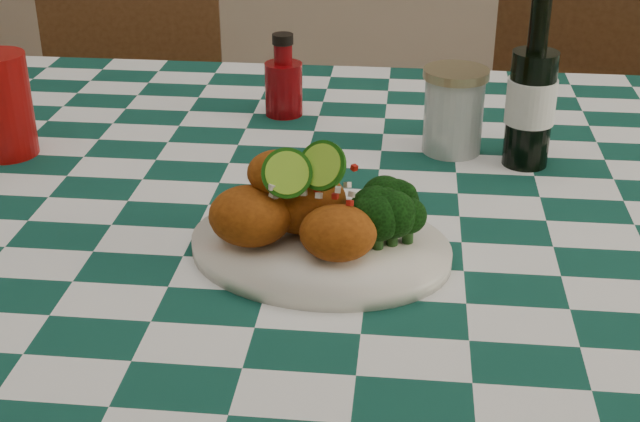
# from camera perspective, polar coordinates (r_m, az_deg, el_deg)

# --- Properties ---
(plate) EXTENTS (0.33, 0.28, 0.02)m
(plate) POSITION_cam_1_polar(r_m,az_deg,el_deg) (0.98, 0.00, -2.40)
(plate) COLOR white
(plate) RESTS_ON dining_table
(fried_chicken_pile) EXTENTS (0.17, 0.13, 0.11)m
(fried_chicken_pile) POSITION_cam_1_polar(r_m,az_deg,el_deg) (0.95, -0.70, 0.98)
(fried_chicken_pile) COLOR #94430E
(fried_chicken_pile) RESTS_ON plate
(broccoli_side) EXTENTS (0.08, 0.08, 0.06)m
(broccoli_side) POSITION_cam_1_polar(r_m,az_deg,el_deg) (0.97, 4.69, -0.23)
(broccoli_side) COLOR black
(broccoli_side) RESTS_ON plate
(red_tumbler) EXTENTS (0.09, 0.09, 0.14)m
(red_tumbler) POSITION_cam_1_polar(r_m,az_deg,el_deg) (1.30, -19.72, 6.39)
(red_tumbler) COLOR #8A0807
(red_tumbler) RESTS_ON dining_table
(ketchup_bottle) EXTENTS (0.07, 0.07, 0.13)m
(ketchup_bottle) POSITION_cam_1_polar(r_m,az_deg,el_deg) (1.37, -2.36, 8.70)
(ketchup_bottle) COLOR #6E0508
(ketchup_bottle) RESTS_ON dining_table
(mason_jar) EXTENTS (0.10, 0.10, 0.12)m
(mason_jar) POSITION_cam_1_polar(r_m,az_deg,el_deg) (1.25, 8.55, 6.36)
(mason_jar) COLOR #B2BCBA
(mason_jar) RESTS_ON dining_table
(beer_bottle) EXTENTS (0.08, 0.08, 0.23)m
(beer_bottle) POSITION_cam_1_polar(r_m,az_deg,el_deg) (1.21, 13.46, 7.91)
(beer_bottle) COLOR black
(beer_bottle) RESTS_ON dining_table
(wooden_chair_left) EXTENTS (0.46, 0.47, 0.86)m
(wooden_chair_left) POSITION_cam_1_polar(r_m,az_deg,el_deg) (2.00, -11.74, 1.19)
(wooden_chair_left) COLOR #472814
(wooden_chair_left) RESTS_ON ground
(wooden_chair_right) EXTENTS (0.59, 0.60, 0.98)m
(wooden_chair_right) POSITION_cam_1_polar(r_m,az_deg,el_deg) (1.91, 15.23, 1.42)
(wooden_chair_right) COLOR #472814
(wooden_chair_right) RESTS_ON ground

